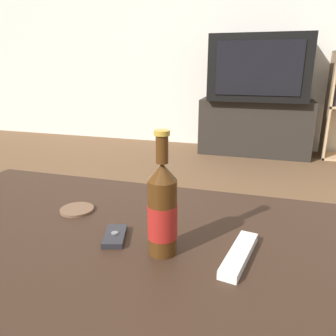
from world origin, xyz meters
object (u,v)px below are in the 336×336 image
at_px(remote_control, 239,255).
at_px(cell_phone, 115,236).
at_px(beer_bottle, 163,210).
at_px(tv_stand, 254,127).
at_px(television, 259,68).

bearing_deg(remote_control, cell_phone, -169.95).
height_order(beer_bottle, remote_control, beer_bottle).
relative_size(beer_bottle, remote_control, 1.48).
bearing_deg(tv_stand, beer_bottle, -92.00).
height_order(television, cell_phone, television).
xyz_separation_m(beer_bottle, remote_control, (0.17, 0.02, -0.09)).
height_order(cell_phone, remote_control, remote_control).
bearing_deg(television, beer_bottle, -92.00).
relative_size(beer_bottle, cell_phone, 2.58).
bearing_deg(tv_stand, cell_phone, -94.72).
relative_size(tv_stand, remote_control, 5.69).
bearing_deg(cell_phone, tv_stand, 68.32).
relative_size(tv_stand, beer_bottle, 3.84).
bearing_deg(remote_control, television, 101.67).
xyz_separation_m(cell_phone, remote_control, (0.30, -0.00, 0.00)).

